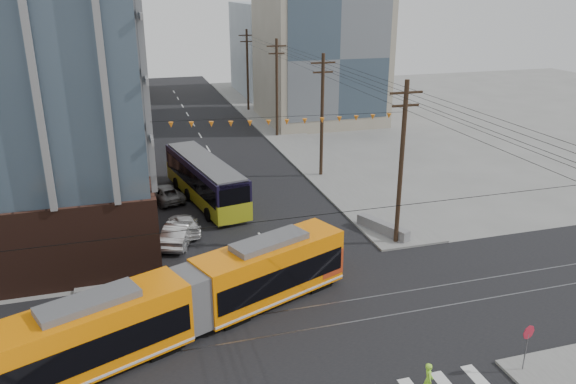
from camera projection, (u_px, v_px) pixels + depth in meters
name	position (u px, v px, depth m)	size (l,w,h in m)	color
ground	(337.00, 364.00, 25.81)	(160.00, 160.00, 0.00)	slate
bg_bldg_nw_near	(39.00, 54.00, 64.95)	(18.00, 16.00, 18.00)	#8C99A5
bg_bldg_ne_near	(319.00, 57.00, 70.53)	(14.00, 14.00, 16.00)	gray
bg_bldg_nw_far	(75.00, 32.00, 83.41)	(16.00, 18.00, 20.00)	gray
bg_bldg_ne_far	(289.00, 49.00, 89.40)	(16.00, 16.00, 14.00)	#8C99A5
utility_pole_far	(248.00, 71.00, 76.58)	(0.30, 0.30, 11.00)	black
streetcar	(191.00, 300.00, 27.70)	(18.44, 2.59, 3.55)	orange
city_bus	(205.00, 180.00, 44.99)	(2.70, 12.48, 3.54)	black
parked_car_silver	(179.00, 232.00, 37.80)	(1.63, 4.67, 1.54)	silver
parked_car_white	(184.00, 224.00, 39.44)	(1.70, 4.19, 1.22)	silver
parked_car_grey	(165.00, 193.00, 45.32)	(2.08, 4.51, 1.25)	slate
pedestrian	(428.00, 380.00, 23.52)	(0.60, 0.39, 1.63)	#A6FF34
stop_sign	(526.00, 351.00, 24.90)	(0.69, 0.69, 2.27)	#B2182D
jersey_barrier	(383.00, 228.00, 39.24)	(0.98, 4.36, 0.87)	slate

